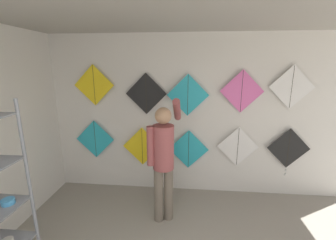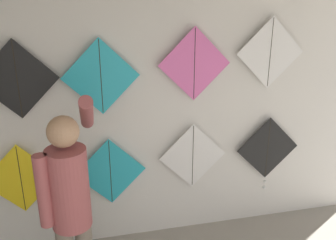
# 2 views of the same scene
# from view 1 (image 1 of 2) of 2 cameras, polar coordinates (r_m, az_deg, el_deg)

# --- Properties ---
(back_panel) EXTENTS (5.72, 0.06, 2.80)m
(back_panel) POSITION_cam_1_polar(r_m,az_deg,el_deg) (3.96, 5.85, 0.86)
(back_panel) COLOR silver
(back_panel) RESTS_ON ground
(ceiling_slab) EXTENTS (5.72, 4.25, 0.04)m
(ceiling_slab) POSITION_cam_1_polar(r_m,az_deg,el_deg) (2.17, 7.04, 27.91)
(ceiling_slab) COLOR #A8A399
(shopkeeper) EXTENTS (0.45, 0.70, 1.85)m
(shopkeeper) POSITION_cam_1_polar(r_m,az_deg,el_deg) (3.23, -1.14, -8.87)
(shopkeeper) COLOR #726656
(shopkeeper) RESTS_ON ground
(kite_0) EXTENTS (0.71, 0.01, 0.71)m
(kite_0) POSITION_cam_1_polar(r_m,az_deg,el_deg) (4.35, -18.02, -4.67)
(kite_0) COLOR #28B2C6
(kite_1) EXTENTS (0.71, 0.01, 0.71)m
(kite_1) POSITION_cam_1_polar(r_m,az_deg,el_deg) (4.12, -6.56, -6.66)
(kite_1) COLOR yellow
(kite_2) EXTENTS (0.71, 0.01, 0.71)m
(kite_2) POSITION_cam_1_polar(r_m,az_deg,el_deg) (4.05, 5.24, -7.43)
(kite_2) COLOR #28B2C6
(kite_3) EXTENTS (0.71, 0.01, 0.71)m
(kite_3) POSITION_cam_1_polar(r_m,az_deg,el_deg) (4.11, 17.30, -6.48)
(kite_3) COLOR white
(kite_4) EXTENTS (0.71, 0.04, 0.85)m
(kite_4) POSITION_cam_1_polar(r_m,az_deg,el_deg) (4.37, 28.23, -6.60)
(kite_4) COLOR black
(kite_5) EXTENTS (0.71, 0.01, 0.71)m
(kite_5) POSITION_cam_1_polar(r_m,az_deg,el_deg) (4.13, -18.28, 8.39)
(kite_5) COLOR yellow
(kite_6) EXTENTS (0.71, 0.01, 0.71)m
(kite_6) POSITION_cam_1_polar(r_m,az_deg,el_deg) (3.88, -5.58, 6.65)
(kite_6) COLOR black
(kite_7) EXTENTS (0.71, 0.01, 0.71)m
(kite_7) POSITION_cam_1_polar(r_m,az_deg,el_deg) (3.81, 5.06, 6.31)
(kite_7) COLOR #28B2C6
(kite_8) EXTENTS (0.71, 0.01, 0.71)m
(kite_8) POSITION_cam_1_polar(r_m,az_deg,el_deg) (3.89, 18.22, 6.92)
(kite_8) COLOR pink
(kite_9) EXTENTS (0.71, 0.01, 0.71)m
(kite_9) POSITION_cam_1_polar(r_m,az_deg,el_deg) (4.12, 28.93, 7.33)
(kite_9) COLOR white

